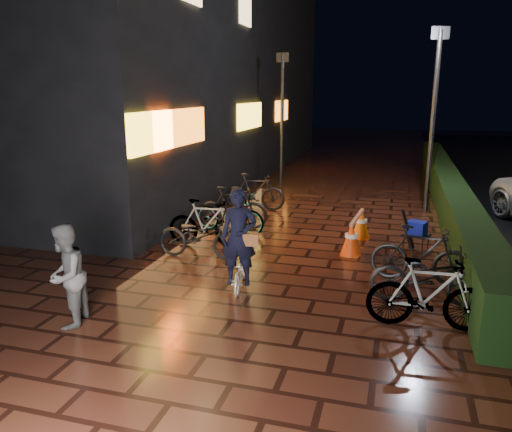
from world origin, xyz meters
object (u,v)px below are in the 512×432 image
(traffic_barrier, at_px, (356,231))
(cart_assembly, at_px, (416,229))
(bystander_person, at_px, (66,276))
(cyclist, at_px, (239,252))

(traffic_barrier, height_order, cart_assembly, cart_assembly)
(bystander_person, height_order, cyclist, cyclist)
(cart_assembly, bearing_deg, bystander_person, -134.69)
(cyclist, height_order, traffic_barrier, cyclist)
(traffic_barrier, bearing_deg, cyclist, -119.55)
(bystander_person, height_order, cart_assembly, bystander_person)
(cyclist, distance_m, cart_assembly, 4.39)
(bystander_person, xyz_separation_m, cart_assembly, (5.15, 5.20, -0.29))
(cyclist, relative_size, traffic_barrier, 1.03)
(bystander_person, relative_size, cart_assembly, 1.60)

